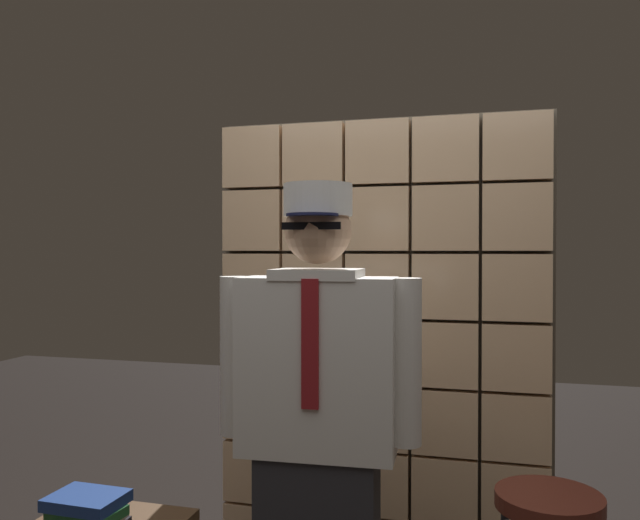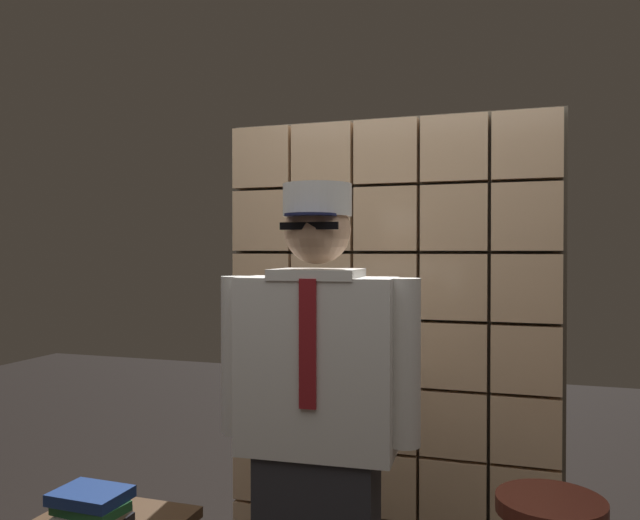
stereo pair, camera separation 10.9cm
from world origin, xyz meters
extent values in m
cube|color=#E0B78C|center=(-0.61, 1.18, 0.45)|extent=(0.29, 0.08, 0.29)
cube|color=#E0B78C|center=(-0.30, 1.18, 0.45)|extent=(0.29, 0.08, 0.29)
cube|color=#E0B78C|center=(0.00, 1.18, 0.45)|extent=(0.29, 0.08, 0.29)
cube|color=#E0B78C|center=(0.30, 1.18, 0.45)|extent=(0.29, 0.08, 0.29)
cube|color=#E0B78C|center=(0.61, 1.18, 0.45)|extent=(0.29, 0.08, 0.29)
cube|color=#E0B78C|center=(-0.61, 1.18, 0.75)|extent=(0.29, 0.08, 0.29)
cube|color=#E0B78C|center=(-0.30, 1.18, 0.75)|extent=(0.29, 0.08, 0.29)
cube|color=#E0B78C|center=(0.00, 1.18, 0.75)|extent=(0.29, 0.08, 0.29)
cube|color=#E0B78C|center=(0.30, 1.18, 0.75)|extent=(0.29, 0.08, 0.29)
cube|color=#E0B78C|center=(0.61, 1.18, 0.75)|extent=(0.29, 0.08, 0.29)
cube|color=#E0B78C|center=(-0.61, 1.18, 1.06)|extent=(0.29, 0.08, 0.29)
cube|color=#E0B78C|center=(-0.30, 1.18, 1.06)|extent=(0.29, 0.08, 0.29)
cube|color=#E0B78C|center=(0.00, 1.18, 1.06)|extent=(0.29, 0.08, 0.29)
cube|color=#E0B78C|center=(0.30, 1.18, 1.06)|extent=(0.29, 0.08, 0.29)
cube|color=#E0B78C|center=(0.61, 1.18, 1.06)|extent=(0.29, 0.08, 0.29)
cube|color=#E0B78C|center=(-0.61, 1.18, 1.36)|extent=(0.29, 0.08, 0.29)
cube|color=#E0B78C|center=(-0.30, 1.18, 1.36)|extent=(0.29, 0.08, 0.29)
cube|color=#E0B78C|center=(0.00, 1.18, 1.36)|extent=(0.29, 0.08, 0.29)
cube|color=#E0B78C|center=(0.30, 1.18, 1.36)|extent=(0.29, 0.08, 0.29)
cube|color=#E0B78C|center=(0.61, 1.18, 1.36)|extent=(0.29, 0.08, 0.29)
cube|color=#E0B78C|center=(-0.61, 1.18, 1.67)|extent=(0.29, 0.08, 0.29)
cube|color=#E0B78C|center=(-0.30, 1.18, 1.67)|extent=(0.29, 0.08, 0.29)
cube|color=#E0B78C|center=(0.00, 1.18, 1.67)|extent=(0.29, 0.08, 0.29)
cube|color=#E0B78C|center=(0.30, 1.18, 1.67)|extent=(0.29, 0.08, 0.29)
cube|color=#E0B78C|center=(0.61, 1.18, 1.67)|extent=(0.29, 0.08, 0.29)
cube|color=#E0B78C|center=(-0.61, 1.18, 1.97)|extent=(0.29, 0.08, 0.29)
cube|color=#E0B78C|center=(-0.30, 1.18, 1.97)|extent=(0.29, 0.08, 0.29)
cube|color=#E0B78C|center=(0.00, 1.18, 1.97)|extent=(0.29, 0.08, 0.29)
cube|color=#E0B78C|center=(0.30, 1.18, 1.97)|extent=(0.29, 0.08, 0.29)
cube|color=#E0B78C|center=(0.61, 1.18, 1.97)|extent=(0.29, 0.08, 0.29)
cube|color=#5B5447|center=(0.00, 1.23, 1.06)|extent=(1.55, 0.02, 2.16)
cube|color=silver|center=(-0.06, 0.36, 1.14)|extent=(0.54, 0.26, 0.59)
cube|color=maroon|center=(-0.06, 0.24, 1.23)|extent=(0.06, 0.01, 0.42)
cube|color=silver|center=(-0.06, 0.36, 1.44)|extent=(0.30, 0.25, 0.04)
sphere|color=tan|center=(-0.06, 0.36, 1.59)|extent=(0.23, 0.23, 0.23)
ellipsoid|color=black|center=(-0.06, 0.31, 1.55)|extent=(0.15, 0.09, 0.10)
cube|color=black|center=(-0.06, 0.26, 1.60)|extent=(0.19, 0.02, 0.02)
cylinder|color=#191E47|center=(-0.06, 0.28, 1.64)|extent=(0.18, 0.18, 0.01)
cylinder|color=white|center=(-0.06, 0.36, 1.69)|extent=(0.23, 0.23, 0.11)
cylinder|color=silver|center=(0.23, 0.38, 1.16)|extent=(0.11, 0.11, 0.55)
cylinder|color=silver|center=(-0.36, 0.35, 1.16)|extent=(0.11, 0.11, 0.55)
cylinder|color=#592319|center=(0.68, 0.45, 0.72)|extent=(0.34, 0.34, 0.05)
cube|color=#1E592D|center=(-0.81, 0.14, 0.64)|extent=(0.25, 0.17, 0.03)
cube|color=navy|center=(-0.82, 0.15, 0.68)|extent=(0.25, 0.19, 0.04)
cylinder|color=black|center=(-0.90, 0.25, 0.62)|extent=(0.08, 0.08, 0.09)
torus|color=black|center=(-0.85, 0.25, 0.62)|extent=(0.06, 0.01, 0.06)
camera|label=1|loc=(0.49, -1.67, 1.52)|focal=35.26mm
camera|label=2|loc=(0.60, -1.64, 1.52)|focal=35.26mm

